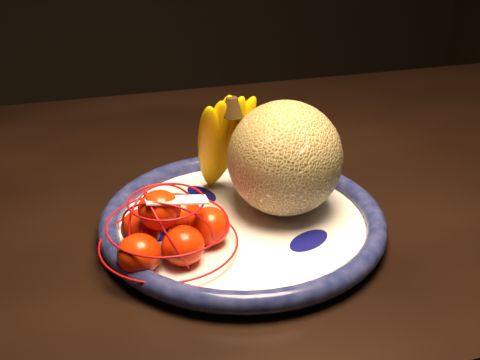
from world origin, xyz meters
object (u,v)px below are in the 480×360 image
object	(u,v)px
banana_bunch	(220,139)
mandarin_bag	(169,229)
fruit_bowl	(242,221)
dining_table	(333,207)
cantaloupe	(285,158)

from	to	relation	value
banana_bunch	mandarin_bag	distance (m)	0.17
fruit_bowl	mandarin_bag	size ratio (longest dim) A/B	1.90
dining_table	mandarin_bag	distance (m)	0.38
dining_table	fruit_bowl	bearing A→B (deg)	-143.41
cantaloupe	mandarin_bag	size ratio (longest dim) A/B	0.77
dining_table	fruit_bowl	xyz separation A→B (m)	(-0.21, -0.14, 0.09)
dining_table	banana_bunch	world-z (taller)	banana_bunch
banana_bunch	mandarin_bag	size ratio (longest dim) A/B	0.84
fruit_bowl	banana_bunch	size ratio (longest dim) A/B	2.27
dining_table	fruit_bowl	distance (m)	0.27
dining_table	mandarin_bag	world-z (taller)	mandarin_bag
dining_table	mandarin_bag	xyz separation A→B (m)	(-0.31, -0.17, 0.12)
fruit_bowl	mandarin_bag	xyz separation A→B (m)	(-0.10, -0.04, 0.03)
dining_table	cantaloupe	bearing A→B (deg)	-136.24
cantaloupe	mandarin_bag	distance (m)	0.18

